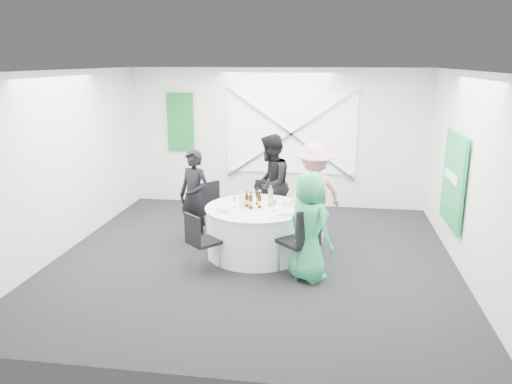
# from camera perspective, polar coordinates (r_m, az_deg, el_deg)

# --- Properties ---
(floor) EXTENTS (6.00, 6.00, 0.00)m
(floor) POSITION_cam_1_polar(r_m,az_deg,el_deg) (7.71, -0.22, -7.58)
(floor) COLOR black
(floor) RESTS_ON ground
(ceiling) EXTENTS (6.00, 6.00, 0.00)m
(ceiling) POSITION_cam_1_polar(r_m,az_deg,el_deg) (7.13, -0.25, 13.71)
(ceiling) COLOR silver
(ceiling) RESTS_ON wall_back
(wall_back) EXTENTS (6.00, 0.00, 6.00)m
(wall_back) POSITION_cam_1_polar(r_m,az_deg,el_deg) (10.22, 2.36, 6.17)
(wall_back) COLOR silver
(wall_back) RESTS_ON floor
(wall_front) EXTENTS (6.00, 0.00, 6.00)m
(wall_front) POSITION_cam_1_polar(r_m,az_deg,el_deg) (4.46, -6.18, -5.49)
(wall_front) COLOR silver
(wall_front) RESTS_ON floor
(wall_left) EXTENTS (0.00, 6.00, 6.00)m
(wall_left) POSITION_cam_1_polar(r_m,az_deg,el_deg) (8.29, -21.22, 3.12)
(wall_left) COLOR silver
(wall_left) RESTS_ON floor
(wall_right) EXTENTS (0.00, 6.00, 6.00)m
(wall_right) POSITION_cam_1_polar(r_m,az_deg,el_deg) (7.46, 23.21, 1.69)
(wall_right) COLOR silver
(wall_right) RESTS_ON floor
(window_panel) EXTENTS (2.60, 0.03, 1.60)m
(window_panel) POSITION_cam_1_polar(r_m,az_deg,el_deg) (10.13, 4.04, 6.65)
(window_panel) COLOR silver
(window_panel) RESTS_ON wall_back
(window_brace_a) EXTENTS (2.63, 0.05, 1.84)m
(window_brace_a) POSITION_cam_1_polar(r_m,az_deg,el_deg) (10.10, 4.02, 6.62)
(window_brace_a) COLOR silver
(window_brace_a) RESTS_ON window_panel
(window_brace_b) EXTENTS (2.63, 0.05, 1.84)m
(window_brace_b) POSITION_cam_1_polar(r_m,az_deg,el_deg) (10.10, 4.02, 6.62)
(window_brace_b) COLOR silver
(window_brace_b) RESTS_ON window_panel
(green_banner) EXTENTS (0.55, 0.04, 1.20)m
(green_banner) POSITION_cam_1_polar(r_m,az_deg,el_deg) (10.53, -8.64, 7.93)
(green_banner) COLOR #136228
(green_banner) RESTS_ON wall_back
(green_sign) EXTENTS (0.05, 1.20, 1.40)m
(green_sign) POSITION_cam_1_polar(r_m,az_deg,el_deg) (8.05, 21.63, 1.30)
(green_sign) COLOR #1A9347
(green_sign) RESTS_ON wall_right
(banquet_table) EXTENTS (1.56, 1.56, 0.76)m
(banquet_table) POSITION_cam_1_polar(r_m,az_deg,el_deg) (7.76, 0.00, -4.43)
(banquet_table) COLOR silver
(banquet_table) RESTS_ON floor
(chair_back) EXTENTS (0.42, 0.43, 0.92)m
(chair_back) POSITION_cam_1_polar(r_m,az_deg,el_deg) (8.67, 1.09, -1.25)
(chair_back) COLOR black
(chair_back) RESTS_ON floor
(chair_back_left) EXTENTS (0.60, 0.60, 0.93)m
(chair_back_left) POSITION_cam_1_polar(r_m,az_deg,el_deg) (8.52, -4.83, -1.52)
(chair_back_left) COLOR black
(chair_back_left) RESTS_ON floor
(chair_back_right) EXTENTS (0.57, 0.57, 0.89)m
(chair_back_right) POSITION_cam_1_polar(r_m,az_deg,el_deg) (8.29, 6.26, -2.20)
(chair_back_right) COLOR black
(chair_back_right) RESTS_ON floor
(chair_front_right) EXTENTS (0.65, 0.65, 1.01)m
(chair_front_right) POSITION_cam_1_polar(r_m,az_deg,el_deg) (6.89, 5.35, -5.10)
(chair_front_right) COLOR black
(chair_front_right) RESTS_ON floor
(chair_front_left) EXTENTS (0.55, 0.55, 0.86)m
(chair_front_left) POSITION_cam_1_polar(r_m,az_deg,el_deg) (7.15, -6.50, -5.21)
(chair_front_left) COLOR black
(chair_front_left) RESTS_ON floor
(person_man_back_left) EXTENTS (0.66, 0.55, 1.54)m
(person_man_back_left) POSITION_cam_1_polar(r_m,az_deg,el_deg) (8.29, -7.07, -0.47)
(person_man_back_left) COLOR black
(person_man_back_left) RESTS_ON floor
(person_man_back) EXTENTS (0.54, 0.88, 1.73)m
(person_man_back) POSITION_cam_1_polar(r_m,az_deg,el_deg) (8.60, 1.65, 0.88)
(person_man_back) COLOR black
(person_man_back) RESTS_ON floor
(person_woman_pink) EXTENTS (1.17, 1.04, 1.67)m
(person_woman_pink) POSITION_cam_1_polar(r_m,az_deg,el_deg) (8.13, 6.60, -0.26)
(person_woman_pink) COLOR pink
(person_woman_pink) RESTS_ON floor
(person_woman_green) EXTENTS (0.87, 0.86, 1.52)m
(person_woman_green) POSITION_cam_1_polar(r_m,az_deg,el_deg) (6.80, 6.07, -3.97)
(person_woman_green) COLOR #2BA063
(person_woman_green) RESTS_ON floor
(plate_back) EXTENTS (0.27, 0.27, 0.01)m
(plate_back) POSITION_cam_1_polar(r_m,az_deg,el_deg) (8.14, 0.81, -0.64)
(plate_back) COLOR white
(plate_back) RESTS_ON banquet_table
(plate_back_left) EXTENTS (0.29, 0.29, 0.01)m
(plate_back_left) POSITION_cam_1_polar(r_m,az_deg,el_deg) (8.06, -2.80, -0.81)
(plate_back_left) COLOR white
(plate_back_left) RESTS_ON banquet_table
(plate_back_right) EXTENTS (0.28, 0.28, 0.04)m
(plate_back_right) POSITION_cam_1_polar(r_m,az_deg,el_deg) (7.77, 3.60, -1.36)
(plate_back_right) COLOR white
(plate_back_right) RESTS_ON banquet_table
(plate_front_right) EXTENTS (0.29, 0.29, 0.04)m
(plate_front_right) POSITION_cam_1_polar(r_m,az_deg,el_deg) (7.25, 3.50, -2.56)
(plate_front_right) COLOR white
(plate_front_right) RESTS_ON banquet_table
(plate_front_left) EXTENTS (0.24, 0.24, 0.01)m
(plate_front_left) POSITION_cam_1_polar(r_m,az_deg,el_deg) (7.43, -3.54, -2.19)
(plate_front_left) COLOR white
(plate_front_left) RESTS_ON banquet_table
(napkin) EXTENTS (0.18, 0.13, 0.05)m
(napkin) POSITION_cam_1_polar(r_m,az_deg,el_deg) (7.39, -3.73, -2.04)
(napkin) COLOR silver
(napkin) RESTS_ON plate_front_left
(beer_bottle_a) EXTENTS (0.06, 0.06, 0.25)m
(beer_bottle_a) POSITION_cam_1_polar(r_m,az_deg,el_deg) (7.65, -1.06, -1.00)
(beer_bottle_a) COLOR #331D09
(beer_bottle_a) RESTS_ON banquet_table
(beer_bottle_b) EXTENTS (0.06, 0.06, 0.27)m
(beer_bottle_b) POSITION_cam_1_polar(r_m,az_deg,el_deg) (7.75, 0.18, -0.70)
(beer_bottle_b) COLOR #331D09
(beer_bottle_b) RESTS_ON banquet_table
(beer_bottle_c) EXTENTS (0.06, 0.06, 0.26)m
(beer_bottle_c) POSITION_cam_1_polar(r_m,az_deg,el_deg) (7.57, 0.42, -1.12)
(beer_bottle_c) COLOR #331D09
(beer_bottle_c) RESTS_ON banquet_table
(beer_bottle_d) EXTENTS (0.06, 0.06, 0.27)m
(beer_bottle_d) POSITION_cam_1_polar(r_m,az_deg,el_deg) (7.54, -0.59, -1.15)
(beer_bottle_d) COLOR #331D09
(beer_bottle_d) RESTS_ON banquet_table
(green_water_bottle) EXTENTS (0.08, 0.08, 0.33)m
(green_water_bottle) POSITION_cam_1_polar(r_m,az_deg,el_deg) (7.67, 1.67, -0.66)
(green_water_bottle) COLOR #46B65D
(green_water_bottle) RESTS_ON banquet_table
(clear_water_bottle) EXTENTS (0.08, 0.08, 0.27)m
(clear_water_bottle) POSITION_cam_1_polar(r_m,az_deg,el_deg) (7.59, -1.64, -1.05)
(clear_water_bottle) COLOR silver
(clear_water_bottle) RESTS_ON banquet_table
(wine_glass_a) EXTENTS (0.07, 0.07, 0.17)m
(wine_glass_a) POSITION_cam_1_polar(r_m,az_deg,el_deg) (7.94, 0.39, -0.17)
(wine_glass_a) COLOR white
(wine_glass_a) RESTS_ON banquet_table
(wine_glass_b) EXTENTS (0.07, 0.07, 0.17)m
(wine_glass_b) POSITION_cam_1_polar(r_m,az_deg,el_deg) (7.41, 2.12, -1.28)
(wine_glass_b) COLOR white
(wine_glass_b) RESTS_ON banquet_table
(wine_glass_c) EXTENTS (0.07, 0.07, 0.17)m
(wine_glass_c) POSITION_cam_1_polar(r_m,az_deg,el_deg) (7.90, -1.52, -0.24)
(wine_glass_c) COLOR white
(wine_glass_c) RESTS_ON banquet_table
(wine_glass_d) EXTENTS (0.07, 0.07, 0.17)m
(wine_glass_d) POSITION_cam_1_polar(r_m,az_deg,el_deg) (7.61, -2.49, -0.85)
(wine_glass_d) COLOR white
(wine_glass_d) RESTS_ON banquet_table
(fork_a) EXTENTS (0.11, 0.13, 0.01)m
(fork_a) POSITION_cam_1_polar(r_m,az_deg,el_deg) (7.54, -4.27, -2.00)
(fork_a) COLOR silver
(fork_a) RESTS_ON banquet_table
(knife_a) EXTENTS (0.10, 0.13, 0.01)m
(knife_a) POSITION_cam_1_polar(r_m,az_deg,el_deg) (7.27, -3.23, -2.63)
(knife_a) COLOR silver
(knife_a) RESTS_ON banquet_table
(fork_b) EXTENTS (0.09, 0.14, 0.01)m
(fork_b) POSITION_cam_1_polar(r_m,az_deg,el_deg) (8.11, -2.21, -0.74)
(fork_b) COLOR silver
(fork_b) RESTS_ON banquet_table
(knife_b) EXTENTS (0.08, 0.14, 0.01)m
(knife_b) POSITION_cam_1_polar(r_m,az_deg,el_deg) (7.82, -4.04, -1.36)
(knife_b) COLOR silver
(knife_b) RESTS_ON banquet_table
(fork_c) EXTENTS (0.08, 0.14, 0.01)m
(fork_c) POSITION_cam_1_polar(r_m,az_deg,el_deg) (7.68, 4.30, -1.68)
(fork_c) COLOR silver
(fork_c) RESTS_ON banquet_table
(knife_c) EXTENTS (0.10, 0.13, 0.01)m
(knife_c) POSITION_cam_1_polar(r_m,az_deg,el_deg) (8.04, 2.94, -0.90)
(knife_c) COLOR silver
(knife_c) RESTS_ON banquet_table
(fork_d) EXTENTS (0.11, 0.13, 0.01)m
(fork_d) POSITION_cam_1_polar(r_m,az_deg,el_deg) (7.15, 1.96, -2.91)
(fork_d) COLOR silver
(fork_d) RESTS_ON banquet_table
(knife_d) EXTENTS (0.11, 0.13, 0.01)m
(knife_d) POSITION_cam_1_polar(r_m,az_deg,el_deg) (7.38, 3.86, -2.36)
(knife_d) COLOR silver
(knife_d) RESTS_ON banquet_table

